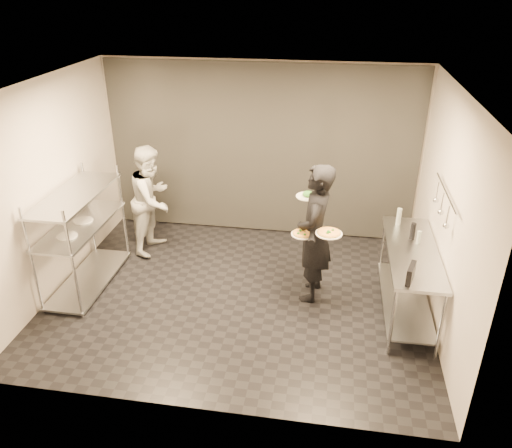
% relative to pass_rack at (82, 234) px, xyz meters
% --- Properties ---
extents(room_shell, '(5.00, 4.00, 2.80)m').
position_rel_pass_rack_xyz_m(room_shell, '(2.15, 1.18, 0.63)').
color(room_shell, black).
rests_on(room_shell, ground).
extents(pass_rack, '(0.60, 1.60, 1.50)m').
position_rel_pass_rack_xyz_m(pass_rack, '(0.00, 0.00, 0.00)').
color(pass_rack, '#B2B5B9').
rests_on(pass_rack, ground).
extents(prep_counter, '(0.60, 1.80, 0.92)m').
position_rel_pass_rack_xyz_m(prep_counter, '(4.33, 0.00, -0.14)').
color(prep_counter, '#B2B5B9').
rests_on(prep_counter, ground).
extents(utensil_rail, '(0.07, 1.20, 0.31)m').
position_rel_pass_rack_xyz_m(utensil_rail, '(4.58, 0.00, 0.78)').
color(utensil_rail, '#B2B5B9').
rests_on(utensil_rail, room_shell).
extents(waiter, '(0.52, 0.73, 1.87)m').
position_rel_pass_rack_xyz_m(waiter, '(3.12, 0.19, 0.17)').
color(waiter, black).
rests_on(waiter, ground).
extents(chef, '(0.75, 0.91, 1.69)m').
position_rel_pass_rack_xyz_m(chef, '(0.61, 1.10, 0.08)').
color(chef, beige).
rests_on(chef, ground).
extents(pizza_plate_near, '(0.29, 0.29, 0.05)m').
position_rel_pass_rack_xyz_m(pizza_plate_near, '(2.98, 0.04, 0.24)').
color(pizza_plate_near, white).
rests_on(pizza_plate_near, waiter).
extents(pizza_plate_far, '(0.33, 0.33, 0.05)m').
position_rel_pass_rack_xyz_m(pizza_plate_far, '(3.30, -0.04, 0.32)').
color(pizza_plate_far, white).
rests_on(pizza_plate_far, waiter).
extents(salad_plate, '(0.31, 0.31, 0.07)m').
position_rel_pass_rack_xyz_m(salad_plate, '(3.00, 0.48, 0.58)').
color(salad_plate, white).
rests_on(salad_plate, waiter).
extents(pos_monitor, '(0.13, 0.27, 0.19)m').
position_rel_pass_rack_xyz_m(pos_monitor, '(4.21, -0.72, 0.25)').
color(pos_monitor, black).
rests_on(pos_monitor, prep_counter).
extents(bottle_green, '(0.06, 0.06, 0.23)m').
position_rel_pass_rack_xyz_m(bottle_green, '(4.21, 0.67, 0.27)').
color(bottle_green, '#909D91').
rests_on(bottle_green, prep_counter).
extents(bottle_clear, '(0.05, 0.05, 0.17)m').
position_rel_pass_rack_xyz_m(bottle_clear, '(4.41, 0.17, 0.24)').
color(bottle_clear, '#909D91').
rests_on(bottle_clear, prep_counter).
extents(bottle_dark, '(0.06, 0.06, 0.22)m').
position_rel_pass_rack_xyz_m(bottle_dark, '(4.35, 0.28, 0.26)').
color(bottle_dark, black).
rests_on(bottle_dark, prep_counter).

